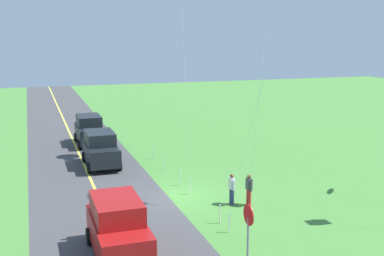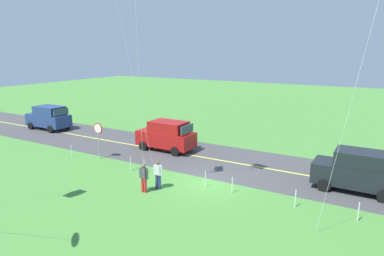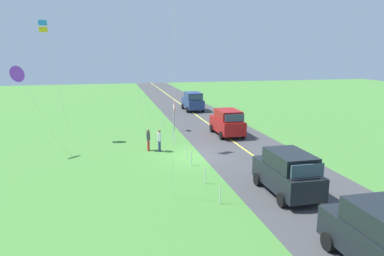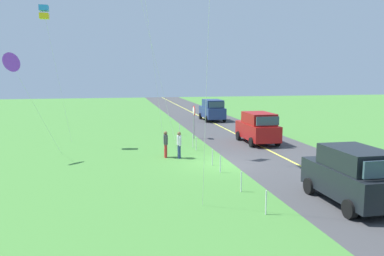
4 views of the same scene
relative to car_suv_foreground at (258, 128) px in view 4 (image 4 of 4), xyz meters
The scene contains 18 objects.
ground_plane 7.11m from the car_suv_foreground, 143.04° to the left, with size 120.00×120.00×0.10m, color #478438.
asphalt_road 5.72m from the car_suv_foreground, behind, with size 120.00×7.00×0.00m, color #424244.
road_centre_stripe 5.72m from the car_suv_foreground, behind, with size 120.00×0.16×0.00m, color #E5E04C.
car_suv_foreground is the anchor object (origin of this frame).
car_parked_west_near 13.28m from the car_suv_foreground, behind, with size 4.40×2.12×2.24m.
car_parked_east_far 13.70m from the car_suv_foreground, ahead, with size 4.40×2.12×2.24m.
stop_sign 5.07m from the car_suv_foreground, 54.89° to the left, with size 0.76×0.08×2.56m.
person_adult_near 7.45m from the car_suv_foreground, 120.62° to the left, with size 0.58×0.22×1.60m.
person_adult_companion 7.94m from the car_suv_foreground, 115.43° to the left, with size 0.58×0.22×1.60m.
kite_green_far 16.44m from the car_suv_foreground, 85.30° to the left, with size 2.24×1.47×9.41m.
kite_pink_drift 16.57m from the car_suv_foreground, 100.55° to the left, with size 2.96×2.62×6.19m.
fence_post_0 14.51m from the car_suv_foreground, 160.18° to the left, with size 0.05×0.05×0.90m, color silver.
fence_post_1 11.94m from the car_suv_foreground, 155.67° to the left, with size 0.05×0.05×0.90m, color silver.
fence_post_2 9.03m from the car_suv_foreground, 146.93° to the left, with size 0.05×0.05×0.90m, color silver.
fence_post_3 7.73m from the car_suv_foreground, 140.36° to the left, with size 0.05×0.05×0.90m, color silver.
fence_post_4 5.24m from the car_suv_foreground, 108.78° to the left, with size 0.05×0.05×0.90m, color silver.
fence_post_5 5.00m from the car_suv_foreground, 97.02° to the left, with size 0.05×0.05×0.90m, color silver.
fence_post_6 6.90m from the car_suv_foreground, 45.68° to the left, with size 0.05×0.05×0.90m, color silver.
Camera 4 is at (-20.70, 6.01, 5.07)m, focal length 36.46 mm.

